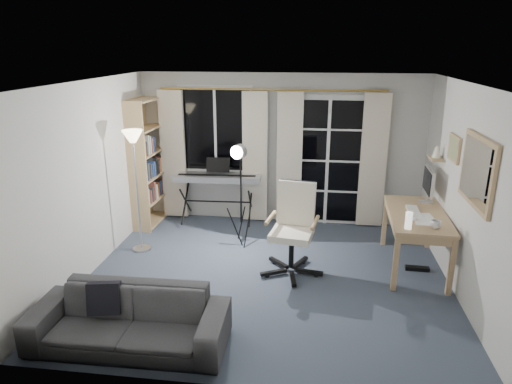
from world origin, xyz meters
The scene contains 17 objects.
floor centered at (0.00, 0.00, -0.01)m, with size 4.50×4.00×0.02m, color #3C4857.
window centered at (-1.05, 1.97, 1.50)m, with size 1.20×0.08×1.40m.
french_door centered at (0.75, 1.97, 1.03)m, with size 1.32×0.09×2.11m.
curtains centered at (-0.14, 1.88, 1.09)m, with size 3.60×0.07×2.13m.
bookshelf centered at (-2.13, 1.62, 0.96)m, with size 0.36×0.96×2.03m.
torchiere_lamp centered at (-1.87, 0.55, 1.39)m, with size 0.34×0.34×1.73m.
keyboard_piano centered at (-0.99, 1.70, 0.76)m, with size 1.40×0.72×1.01m.
studio_light centered at (-0.49, 0.89, 1.23)m, with size 0.34×0.35×1.54m.
office_chair centered at (0.32, 0.25, 0.68)m, with size 0.80×0.80×1.16m.
desk centered at (1.88, 0.51, 0.66)m, with size 0.76×1.44×0.76m.
monitor centered at (2.08, 0.96, 1.04)m, with size 0.19×0.55×0.47m.
desk_clutter centered at (1.81, 0.28, 0.59)m, with size 0.46×0.85×0.96m.
mug centered at (1.98, 0.01, 0.82)m, with size 0.12×0.10×0.12m, color silver.
wall_mirror centered at (2.22, -0.35, 1.55)m, with size 0.04×0.94×0.74m.
framed_print centered at (2.23, 0.55, 1.60)m, with size 0.03×0.42×0.32m.
wall_shelf centered at (2.16, 1.05, 1.41)m, with size 0.16×0.30×0.18m.
sofa centered at (-1.18, -1.55, 0.37)m, with size 1.90×0.58×0.74m.
Camera 1 is at (0.54, -5.16, 2.80)m, focal length 32.00 mm.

